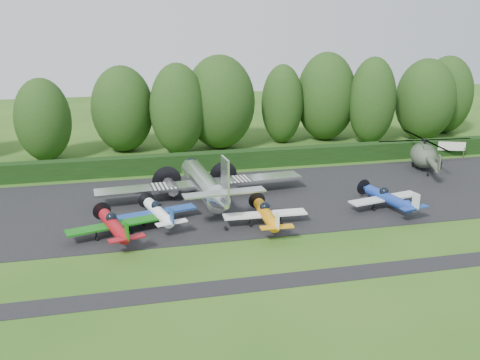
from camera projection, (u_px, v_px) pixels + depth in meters
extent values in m
plane|color=#244D15|center=(253.00, 245.00, 41.02)|extent=(160.00, 160.00, 0.00)
cube|color=black|center=(227.00, 202.00, 50.32)|extent=(70.00, 18.00, 0.01)
cube|color=black|center=(275.00, 282.00, 35.45)|extent=(70.00, 2.00, 0.00)
cube|color=black|center=(208.00, 170.00, 60.55)|extent=(90.00, 1.60, 2.00)
cylinder|color=silver|center=(204.00, 183.00, 50.11)|extent=(2.08, 10.86, 2.08)
cone|color=silver|center=(194.00, 166.00, 55.76)|extent=(2.08, 1.36, 2.08)
cone|color=silver|center=(216.00, 202.00, 43.92)|extent=(2.08, 2.71, 2.08)
sphere|color=black|center=(196.00, 164.00, 54.82)|extent=(1.36, 1.36, 1.36)
cube|color=silver|center=(202.00, 183.00, 51.03)|extent=(19.90, 2.17, 0.20)
cube|color=white|center=(164.00, 185.00, 50.23)|extent=(2.35, 2.26, 0.05)
cube|color=white|center=(239.00, 180.00, 51.76)|extent=(2.35, 2.26, 0.05)
cylinder|color=silver|center=(171.00, 186.00, 50.99)|extent=(1.00, 2.89, 1.00)
cylinder|color=silver|center=(231.00, 182.00, 52.22)|extent=(1.00, 2.89, 1.00)
cylinder|color=black|center=(169.00, 180.00, 52.89)|extent=(2.89, 0.03, 2.89)
cylinder|color=black|center=(227.00, 176.00, 54.11)|extent=(2.89, 0.03, 2.89)
cube|color=silver|center=(217.00, 193.00, 42.94)|extent=(6.79, 1.27, 0.13)
cube|color=silver|center=(218.00, 179.00, 42.31)|extent=(0.16, 1.99, 3.44)
cylinder|color=black|center=(172.00, 197.00, 50.96)|extent=(0.23, 0.81, 0.81)
cylinder|color=black|center=(231.00, 193.00, 52.18)|extent=(0.23, 0.81, 0.81)
cylinder|color=black|center=(219.00, 230.00, 43.52)|extent=(0.16, 0.40, 0.40)
cylinder|color=maroon|center=(114.00, 226.00, 41.77)|extent=(0.99, 5.68, 0.99)
sphere|color=black|center=(114.00, 217.00, 42.21)|extent=(0.87, 0.87, 0.87)
cube|color=#0F640F|center=(114.00, 225.00, 42.30)|extent=(7.22, 1.34, 0.14)
cube|color=maroon|center=(114.00, 240.00, 38.53)|extent=(2.68, 0.72, 0.10)
cube|color=#0F640F|center=(113.00, 232.00, 38.23)|extent=(0.10, 0.83, 1.34)
cylinder|color=black|center=(114.00, 209.00, 45.18)|extent=(1.55, 0.02, 1.55)
cylinder|color=black|center=(97.00, 237.00, 42.06)|extent=(0.14, 0.45, 0.45)
cylinder|color=black|center=(132.00, 234.00, 42.63)|extent=(0.14, 0.45, 0.45)
cylinder|color=black|center=(115.00, 224.00, 44.56)|extent=(0.12, 0.41, 0.41)
cylinder|color=white|center=(159.00, 212.00, 44.72)|extent=(0.93, 5.32, 0.93)
sphere|color=black|center=(158.00, 205.00, 45.13)|extent=(0.81, 0.81, 0.81)
cube|color=navy|center=(158.00, 212.00, 45.22)|extent=(6.78, 1.26, 0.14)
cube|color=white|center=(162.00, 224.00, 41.68)|extent=(2.52, 0.68, 0.10)
cube|color=navy|center=(161.00, 217.00, 41.40)|extent=(0.10, 0.77, 1.26)
cylinder|color=black|center=(155.00, 199.00, 47.92)|extent=(1.45, 0.02, 1.45)
cylinder|color=black|center=(144.00, 222.00, 44.99)|extent=(0.14, 0.43, 0.43)
cylinder|color=black|center=(174.00, 220.00, 45.53)|extent=(0.14, 0.43, 0.43)
cylinder|color=black|center=(157.00, 212.00, 47.34)|extent=(0.12, 0.39, 0.39)
cylinder|color=orange|center=(266.00, 215.00, 44.12)|extent=(0.96, 5.52, 0.96)
sphere|color=black|center=(265.00, 207.00, 44.55)|extent=(0.84, 0.84, 0.84)
cube|color=white|center=(265.00, 214.00, 44.64)|extent=(7.03, 1.30, 0.14)
cube|color=orange|center=(278.00, 227.00, 40.97)|extent=(2.61, 0.70, 0.10)
cube|color=white|center=(279.00, 219.00, 40.68)|extent=(0.10, 0.80, 1.30)
cylinder|color=black|center=(256.00, 200.00, 47.44)|extent=(1.51, 0.02, 1.51)
cylinder|color=black|center=(250.00, 225.00, 44.41)|extent=(0.14, 0.44, 0.44)
cylinder|color=black|center=(280.00, 222.00, 44.96)|extent=(0.14, 0.44, 0.44)
cylinder|color=black|center=(258.00, 214.00, 46.83)|extent=(0.12, 0.40, 0.40)
cylinder|color=navy|center=(388.00, 198.00, 47.93)|extent=(0.97, 5.55, 0.97)
sphere|color=black|center=(385.00, 192.00, 48.35)|extent=(0.85, 0.85, 0.85)
cube|color=silver|center=(385.00, 198.00, 48.44)|extent=(7.06, 1.31, 0.14)
cube|color=navy|center=(407.00, 209.00, 44.76)|extent=(2.62, 0.71, 0.10)
cube|color=silver|center=(409.00, 202.00, 44.47)|extent=(0.10, 0.81, 1.31)
cylinder|color=black|center=(370.00, 186.00, 51.26)|extent=(1.51, 0.02, 1.51)
cylinder|color=black|center=(372.00, 208.00, 48.21)|extent=(0.14, 0.44, 0.44)
cylinder|color=black|center=(399.00, 206.00, 48.77)|extent=(0.14, 0.44, 0.44)
cylinder|color=black|center=(374.00, 199.00, 50.65)|extent=(0.12, 0.40, 0.40)
ellipsoid|color=#3E4837|center=(423.00, 155.00, 60.25)|extent=(2.82, 5.17, 2.70)
cylinder|color=#3E4837|center=(445.00, 162.00, 56.39)|extent=(0.63, 5.42, 0.63)
cube|color=#3E4837|center=(462.00, 162.00, 53.54)|extent=(0.11, 0.81, 1.45)
cylinder|color=black|center=(425.00, 144.00, 59.84)|extent=(0.27, 0.27, 0.72)
cylinder|color=black|center=(425.00, 140.00, 59.72)|extent=(0.63, 0.63, 0.23)
cylinder|color=black|center=(425.00, 140.00, 59.72)|extent=(10.85, 10.85, 0.05)
cube|color=#3E4837|center=(428.00, 148.00, 59.27)|extent=(0.81, 1.81, 0.63)
ellipsoid|color=black|center=(417.00, 151.00, 61.57)|extent=(1.72, 1.72, 1.55)
cylinder|color=black|center=(412.00, 166.00, 61.14)|extent=(0.16, 0.51, 0.51)
cylinder|color=black|center=(426.00, 165.00, 61.53)|extent=(0.16, 0.51, 0.51)
cylinder|color=black|center=(437.00, 174.00, 57.99)|extent=(0.14, 0.43, 0.43)
cylinder|color=#3F3326|center=(438.00, 153.00, 65.17)|extent=(0.13, 0.13, 1.29)
cylinder|color=#3F3326|center=(462.00, 151.00, 65.85)|extent=(0.13, 0.13, 1.29)
cube|color=silver|center=(451.00, 146.00, 65.28)|extent=(3.43, 0.09, 1.07)
cylinder|color=black|center=(370.00, 130.00, 72.12)|extent=(0.70, 0.70, 3.78)
ellipsoid|color=#193310|center=(372.00, 101.00, 70.95)|extent=(6.23, 6.23, 11.56)
cylinder|color=black|center=(220.00, 133.00, 69.68)|extent=(0.70, 0.70, 3.93)
ellipsoid|color=#193310|center=(220.00, 102.00, 68.46)|extent=(9.04, 9.04, 12.01)
cylinder|color=black|center=(325.00, 126.00, 74.26)|extent=(0.70, 0.70, 3.93)
ellipsoid|color=#193310|center=(326.00, 97.00, 73.05)|extent=(8.13, 8.13, 12.00)
cylinder|color=black|center=(124.00, 137.00, 68.18)|extent=(0.70, 0.70, 3.55)
ellipsoid|color=#193310|center=(123.00, 109.00, 67.08)|extent=(7.75, 7.75, 10.83)
cylinder|color=black|center=(46.00, 147.00, 63.99)|extent=(0.70, 0.70, 3.22)
ellipsoid|color=#193310|center=(43.00, 120.00, 62.99)|extent=(6.54, 6.54, 9.84)
cylinder|color=black|center=(179.00, 139.00, 67.04)|extent=(0.70, 0.70, 3.69)
ellipsoid|color=#193310|center=(178.00, 109.00, 65.90)|extent=(6.88, 6.88, 11.27)
cylinder|color=black|center=(443.00, 120.00, 78.49)|extent=(0.70, 0.70, 3.65)
ellipsoid|color=#193310|center=(446.00, 95.00, 77.36)|extent=(7.47, 7.47, 11.17)
cylinder|color=black|center=(422.00, 127.00, 74.22)|extent=(0.70, 0.70, 3.65)
ellipsoid|color=#193310|center=(425.00, 100.00, 73.09)|extent=(8.05, 8.05, 11.16)
cylinder|color=black|center=(282.00, 130.00, 72.63)|extent=(0.70, 0.70, 3.45)
ellipsoid|color=#193310|center=(282.00, 104.00, 71.56)|extent=(5.59, 5.59, 10.55)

